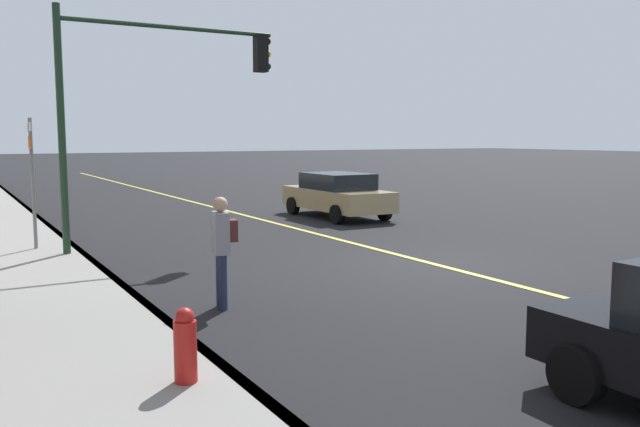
{
  "coord_description": "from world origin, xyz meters",
  "views": [
    {
      "loc": [
        -10.68,
        8.92,
        2.69
      ],
      "look_at": [
        -0.76,
        3.19,
        1.34
      ],
      "focal_mm": 36.94,
      "sensor_mm": 36.0,
      "label": 1
    }
  ],
  "objects": [
    {
      "name": "fire_hydrant",
      "position": [
        -4.27,
        6.83,
        0.47
      ],
      "size": [
        0.24,
        0.24,
        0.94
      ],
      "color": "red",
      "rests_on": "ground"
    },
    {
      "name": "pedestrian_with_backpack",
      "position": [
        -1.16,
        5.18,
        1.04
      ],
      "size": [
        0.46,
        0.43,
        1.76
      ],
      "color": "#262D4C",
      "rests_on": "ground"
    },
    {
      "name": "lane_stripe_center",
      "position": [
        0.0,
        0.0,
        0.01
      ],
      "size": [
        80.0,
        0.16,
        0.01
      ],
      "primitive_type": "cube",
      "color": "#D8CC4C",
      "rests_on": "ground"
    },
    {
      "name": "sidewalk_slab",
      "position": [
        0.0,
        7.82,
        0.07
      ],
      "size": [
        80.0,
        3.19,
        0.15
      ],
      "primitive_type": "cube",
      "color": "gray",
      "rests_on": "ground"
    },
    {
      "name": "ground",
      "position": [
        0.0,
        0.0,
        0.0
      ],
      "size": [
        200.0,
        200.0,
        0.0
      ],
      "primitive_type": "plane",
      "color": "black"
    },
    {
      "name": "traffic_light_mast",
      "position": [
        4.32,
        4.64,
        3.81
      ],
      "size": [
        0.28,
        5.04,
        5.46
      ],
      "color": "#1E3823",
      "rests_on": "ground"
    },
    {
      "name": "car_tan",
      "position": [
        7.91,
        -2.48,
        0.77
      ],
      "size": [
        4.43,
        2.01,
        1.48
      ],
      "color": "tan",
      "rests_on": "ground"
    },
    {
      "name": "curb_edge",
      "position": [
        0.0,
        6.31,
        0.07
      ],
      "size": [
        80.0,
        0.16,
        0.15
      ],
      "primitive_type": "cube",
      "color": "slate",
      "rests_on": "ground"
    },
    {
      "name": "street_sign_post",
      "position": [
        5.37,
        7.13,
        1.82
      ],
      "size": [
        0.6,
        0.08,
        3.1
      ],
      "color": "slate",
      "rests_on": "ground"
    }
  ]
}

